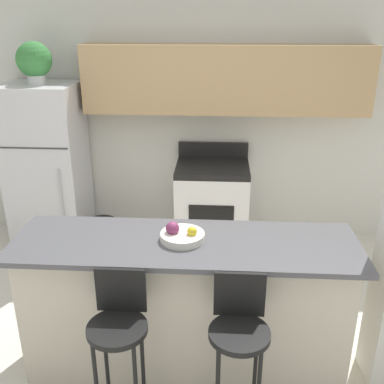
{
  "coord_description": "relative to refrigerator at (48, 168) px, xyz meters",
  "views": [
    {
      "loc": [
        0.2,
        -2.55,
        2.35
      ],
      "look_at": [
        0.0,
        0.73,
        1.03
      ],
      "focal_mm": 42.0,
      "sensor_mm": 36.0,
      "label": 1
    }
  ],
  "objects": [
    {
      "name": "bar_stool_right",
      "position": [
        1.89,
        -2.24,
        -0.18
      ],
      "size": [
        0.34,
        0.34,
        1.01
      ],
      "color": "black",
      "rests_on": "ground_plane"
    },
    {
      "name": "trash_bin",
      "position": [
        0.58,
        -0.22,
        -0.66
      ],
      "size": [
        0.28,
        0.28,
        0.38
      ],
      "color": "black",
      "rests_on": "ground_plane"
    },
    {
      "name": "bar_stool_left",
      "position": [
        1.22,
        -2.24,
        -0.18
      ],
      "size": [
        0.34,
        0.34,
        1.01
      ],
      "color": "black",
      "rests_on": "ground_plane"
    },
    {
      "name": "fruit_bowl",
      "position": [
        1.53,
        -1.72,
        0.16
      ],
      "size": [
        0.29,
        0.29,
        0.12
      ],
      "color": "silver",
      "rests_on": "counter_bar"
    },
    {
      "name": "wall_back",
      "position": [
        1.66,
        0.3,
        0.61
      ],
      "size": [
        5.6,
        0.38,
        2.55
      ],
      "color": "silver",
      "rests_on": "ground_plane"
    },
    {
      "name": "ground_plane",
      "position": [
        1.55,
        -1.74,
        -0.85
      ],
      "size": [
        14.0,
        14.0,
        0.0
      ],
      "primitive_type": "plane",
      "color": "beige"
    },
    {
      "name": "counter_bar",
      "position": [
        1.55,
        -1.74,
        -0.36
      ],
      "size": [
        2.24,
        0.67,
        0.98
      ],
      "color": "beige",
      "rests_on": "ground_plane"
    },
    {
      "name": "potted_plant_on_fridge",
      "position": [
        -0.0,
        0.0,
        1.07
      ],
      "size": [
        0.33,
        0.33,
        0.39
      ],
      "color": "silver",
      "rests_on": "refrigerator"
    },
    {
      "name": "refrigerator",
      "position": [
        0.0,
        0.0,
        0.0
      ],
      "size": [
        0.73,
        0.66,
        1.71
      ],
      "color": "silver",
      "rests_on": "ground_plane"
    },
    {
      "name": "stove_range",
      "position": [
        1.7,
        0.03,
        -0.39
      ],
      "size": [
        0.74,
        0.62,
        1.07
      ],
      "color": "white",
      "rests_on": "ground_plane"
    }
  ]
}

